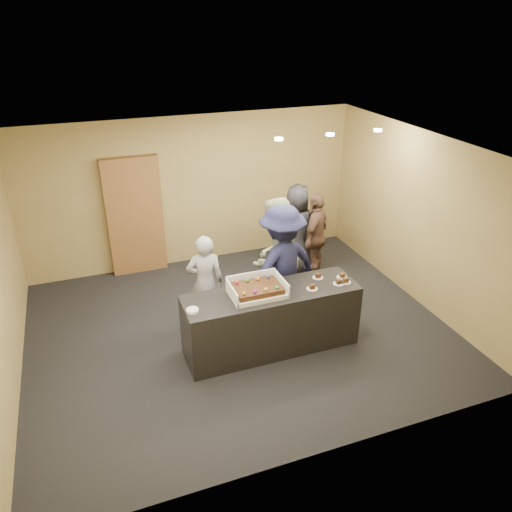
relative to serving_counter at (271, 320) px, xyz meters
name	(u,v)px	position (x,y,z in m)	size (l,w,h in m)	color
room	(237,248)	(-0.29, 0.56, 0.90)	(6.04, 6.00, 2.70)	black
serving_counter	(271,320)	(0.00, 0.00, 0.00)	(2.40, 0.70, 0.90)	black
storage_cabinet	(135,217)	(-1.36, 2.97, 0.60)	(0.96, 0.15, 2.10)	brown
cake_box	(257,291)	(-0.21, 0.03, 0.50)	(0.72, 0.50, 0.21)	white
sheet_cake	(257,288)	(-0.21, 0.00, 0.55)	(0.62, 0.43, 0.12)	#331D0B
plate_stack	(193,310)	(-1.11, -0.11, 0.47)	(0.16, 0.16, 0.04)	white
slice_a	(312,287)	(0.54, -0.12, 0.47)	(0.15, 0.15, 0.07)	white
slice_b	(318,276)	(0.75, 0.14, 0.47)	(0.15, 0.15, 0.07)	white
slice_c	(339,282)	(0.94, -0.12, 0.47)	(0.15, 0.15, 0.07)	white
slice_d	(342,276)	(1.08, 0.03, 0.47)	(0.15, 0.15, 0.07)	white
slice_e	(346,281)	(1.05, -0.12, 0.47)	(0.15, 0.15, 0.07)	white
person_server_grey	(205,282)	(-0.69, 0.85, 0.28)	(0.54, 0.35, 1.47)	#A4A3A9
person_sage_man	(274,258)	(0.38, 0.84, 0.49)	(0.92, 0.71, 1.88)	gray
person_navy_man	(282,265)	(0.40, 0.61, 0.48)	(1.20, 0.69, 1.86)	#1B1D3F
person_brown_extra	(316,236)	(1.50, 1.68, 0.32)	(0.91, 0.38, 1.55)	brown
person_dark_suit	(297,230)	(1.26, 1.94, 0.37)	(0.80, 0.52, 1.64)	#232328
ceiling_spotlights	(330,134)	(1.31, 1.06, 2.22)	(1.72, 0.12, 0.03)	#FFEAC6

